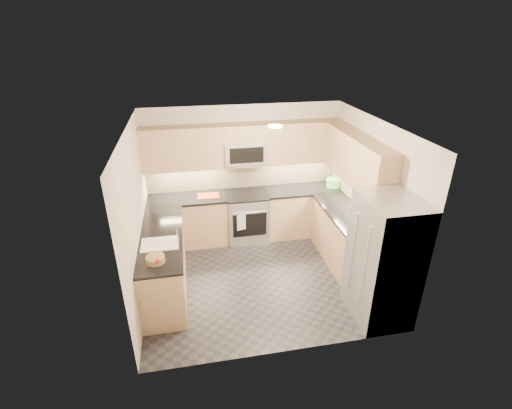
# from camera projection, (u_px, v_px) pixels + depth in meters

# --- Properties ---
(floor) EXTENTS (3.60, 3.20, 0.00)m
(floor) POSITION_uv_depth(u_px,v_px,m) (260.00, 276.00, 6.12)
(floor) COLOR black
(floor) RESTS_ON ground
(ceiling) EXTENTS (3.60, 3.20, 0.02)m
(ceiling) POSITION_uv_depth(u_px,v_px,m) (261.00, 126.00, 5.04)
(ceiling) COLOR beige
(ceiling) RESTS_ON wall_back
(wall_back) EXTENTS (3.60, 0.02, 2.50)m
(wall_back) POSITION_uv_depth(u_px,v_px,m) (243.00, 172.00, 7.00)
(wall_back) COLOR beige
(wall_back) RESTS_ON floor
(wall_front) EXTENTS (3.60, 0.02, 2.50)m
(wall_front) POSITION_uv_depth(u_px,v_px,m) (289.00, 270.00, 4.16)
(wall_front) COLOR beige
(wall_front) RESTS_ON floor
(wall_left) EXTENTS (0.02, 3.20, 2.50)m
(wall_left) POSITION_uv_depth(u_px,v_px,m) (137.00, 219.00, 5.27)
(wall_left) COLOR beige
(wall_left) RESTS_ON floor
(wall_right) EXTENTS (0.02, 3.20, 2.50)m
(wall_right) POSITION_uv_depth(u_px,v_px,m) (371.00, 199.00, 5.89)
(wall_right) COLOR beige
(wall_right) RESTS_ON floor
(base_cab_back_left) EXTENTS (1.42, 0.60, 0.90)m
(base_cab_back_left) POSITION_uv_depth(u_px,v_px,m) (189.00, 221.00, 6.89)
(base_cab_back_left) COLOR tan
(base_cab_back_left) RESTS_ON floor
(base_cab_back_right) EXTENTS (1.42, 0.60, 0.90)m
(base_cab_back_right) POSITION_uv_depth(u_px,v_px,m) (301.00, 211.00, 7.26)
(base_cab_back_right) COLOR tan
(base_cab_back_right) RESTS_ON floor
(base_cab_right) EXTENTS (0.60, 1.70, 0.90)m
(base_cab_right) POSITION_uv_depth(u_px,v_px,m) (344.00, 239.00, 6.32)
(base_cab_right) COLOR tan
(base_cab_right) RESTS_ON floor
(base_cab_peninsula) EXTENTS (0.60, 2.00, 0.90)m
(base_cab_peninsula) POSITION_uv_depth(u_px,v_px,m) (164.00, 263.00, 5.67)
(base_cab_peninsula) COLOR tan
(base_cab_peninsula) RESTS_ON floor
(countertop_back_left) EXTENTS (1.42, 0.63, 0.04)m
(countertop_back_left) POSITION_uv_depth(u_px,v_px,m) (187.00, 199.00, 6.69)
(countertop_back_left) COLOR black
(countertop_back_left) RESTS_ON base_cab_back_left
(countertop_back_right) EXTENTS (1.42, 0.63, 0.04)m
(countertop_back_right) POSITION_uv_depth(u_px,v_px,m) (303.00, 189.00, 7.06)
(countertop_back_right) COLOR black
(countertop_back_right) RESTS_ON base_cab_back_right
(countertop_right) EXTENTS (0.63, 1.70, 0.04)m
(countertop_right) POSITION_uv_depth(u_px,v_px,m) (347.00, 215.00, 6.11)
(countertop_right) COLOR black
(countertop_right) RESTS_ON base_cab_right
(countertop_peninsula) EXTENTS (0.63, 2.00, 0.04)m
(countertop_peninsula) POSITION_uv_depth(u_px,v_px,m) (161.00, 237.00, 5.47)
(countertop_peninsula) COLOR black
(countertop_peninsula) RESTS_ON base_cab_peninsula
(upper_cab_back) EXTENTS (3.60, 0.35, 0.75)m
(upper_cab_back) POSITION_uv_depth(u_px,v_px,m) (245.00, 145.00, 6.59)
(upper_cab_back) COLOR tan
(upper_cab_back) RESTS_ON wall_back
(upper_cab_right) EXTENTS (0.35, 1.95, 0.75)m
(upper_cab_right) POSITION_uv_depth(u_px,v_px,m) (358.00, 160.00, 5.85)
(upper_cab_right) COLOR tan
(upper_cab_right) RESTS_ON wall_right
(backsplash_back) EXTENTS (3.60, 0.01, 0.51)m
(backsplash_back) POSITION_uv_depth(u_px,v_px,m) (244.00, 174.00, 7.02)
(backsplash_back) COLOR tan
(backsplash_back) RESTS_ON wall_back
(backsplash_right) EXTENTS (0.01, 2.30, 0.51)m
(backsplash_right) POSITION_uv_depth(u_px,v_px,m) (358.00, 191.00, 6.31)
(backsplash_right) COLOR tan
(backsplash_right) RESTS_ON wall_right
(gas_range) EXTENTS (0.76, 0.65, 0.91)m
(gas_range) POSITION_uv_depth(u_px,v_px,m) (247.00, 217.00, 7.05)
(gas_range) COLOR #A6A7AE
(gas_range) RESTS_ON floor
(range_cooktop) EXTENTS (0.76, 0.65, 0.03)m
(range_cooktop) POSITION_uv_depth(u_px,v_px,m) (247.00, 195.00, 6.85)
(range_cooktop) COLOR black
(range_cooktop) RESTS_ON gas_range
(oven_door_glass) EXTENTS (0.62, 0.02, 0.45)m
(oven_door_glass) POSITION_uv_depth(u_px,v_px,m) (250.00, 225.00, 6.76)
(oven_door_glass) COLOR black
(oven_door_glass) RESTS_ON gas_range
(oven_handle) EXTENTS (0.60, 0.02, 0.02)m
(oven_handle) POSITION_uv_depth(u_px,v_px,m) (250.00, 212.00, 6.63)
(oven_handle) COLOR #B2B5BA
(oven_handle) RESTS_ON gas_range
(microwave) EXTENTS (0.76, 0.40, 0.40)m
(microwave) POSITION_uv_depth(u_px,v_px,m) (245.00, 152.00, 6.62)
(microwave) COLOR #ABAEB3
(microwave) RESTS_ON upper_cab_back
(microwave_door) EXTENTS (0.60, 0.01, 0.28)m
(microwave_door) POSITION_uv_depth(u_px,v_px,m) (247.00, 155.00, 6.44)
(microwave_door) COLOR black
(microwave_door) RESTS_ON microwave
(refrigerator) EXTENTS (0.70, 0.90, 1.80)m
(refrigerator) POSITION_uv_depth(u_px,v_px,m) (383.00, 260.00, 4.96)
(refrigerator) COLOR #A2A4AA
(refrigerator) RESTS_ON floor
(fridge_handle_left) EXTENTS (0.02, 0.02, 1.20)m
(fridge_handle_left) POSITION_uv_depth(u_px,v_px,m) (364.00, 268.00, 4.72)
(fridge_handle_left) COLOR #B2B5BA
(fridge_handle_left) RESTS_ON refrigerator
(fridge_handle_right) EXTENTS (0.02, 0.02, 1.20)m
(fridge_handle_right) POSITION_uv_depth(u_px,v_px,m) (352.00, 252.00, 5.04)
(fridge_handle_right) COLOR #B2B5BA
(fridge_handle_right) RESTS_ON refrigerator
(sink_basin) EXTENTS (0.52, 0.38, 0.16)m
(sink_basin) POSITION_uv_depth(u_px,v_px,m) (161.00, 248.00, 5.26)
(sink_basin) COLOR white
(sink_basin) RESTS_ON base_cab_peninsula
(faucet) EXTENTS (0.03, 0.03, 0.28)m
(faucet) POSITION_uv_depth(u_px,v_px,m) (178.00, 234.00, 5.22)
(faucet) COLOR silver
(faucet) RESTS_ON countertop_peninsula
(utensil_bowl) EXTENTS (0.28, 0.28, 0.15)m
(utensil_bowl) POSITION_uv_depth(u_px,v_px,m) (333.00, 183.00, 7.11)
(utensil_bowl) COLOR #5FC454
(utensil_bowl) RESTS_ON countertop_back_right
(cutting_board) EXTENTS (0.39, 0.27, 0.01)m
(cutting_board) POSITION_uv_depth(u_px,v_px,m) (208.00, 196.00, 6.74)
(cutting_board) COLOR red
(cutting_board) RESTS_ON countertop_back_left
(fruit_basket) EXTENTS (0.29, 0.29, 0.09)m
(fruit_basket) POSITION_uv_depth(u_px,v_px,m) (156.00, 259.00, 4.83)
(fruit_basket) COLOR #A37A4C
(fruit_basket) RESTS_ON countertop_peninsula
(fruit_apple) EXTENTS (0.07, 0.07, 0.07)m
(fruit_apple) POSITION_uv_depth(u_px,v_px,m) (157.00, 261.00, 4.67)
(fruit_apple) COLOR red
(fruit_apple) RESTS_ON fruit_basket
(fruit_pear) EXTENTS (0.06, 0.06, 0.06)m
(fruit_pear) POSITION_uv_depth(u_px,v_px,m) (157.00, 261.00, 4.67)
(fruit_pear) COLOR #56BE51
(fruit_pear) RESTS_ON fruit_basket
(dish_towel_check) EXTENTS (0.16, 0.06, 0.31)m
(dish_towel_check) POSITION_uv_depth(u_px,v_px,m) (241.00, 222.00, 6.66)
(dish_towel_check) COLOR silver
(dish_towel_check) RESTS_ON oven_handle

